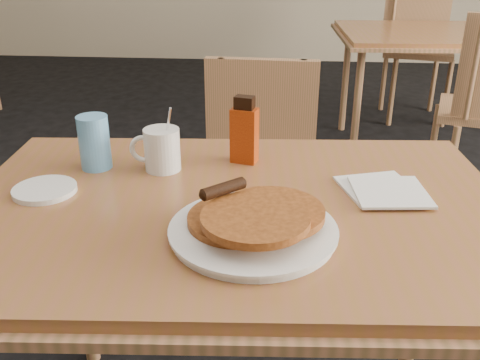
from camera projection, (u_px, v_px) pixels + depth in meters
The scene contains 10 objects.
main_table at pixel (235, 220), 1.14m from camera, with size 1.24×0.88×0.75m.
neighbor_table at pixel (450, 38), 3.17m from camera, with size 1.35×0.94×0.75m.
chair_main_far at pixel (259, 165), 1.89m from camera, with size 0.42×0.42×0.88m.
chair_neighbor_far at pixel (418, 32), 3.91m from camera, with size 0.57×0.57×1.04m.
pancake_plate at pixel (254, 224), 0.99m from camera, with size 0.32×0.32×0.09m.
coffee_mug at pixel (161, 149), 1.26m from camera, with size 0.12×0.09×0.16m.
syrup_bottle at pixel (244, 132), 1.30m from camera, with size 0.07×0.05×0.17m.
napkin_stack at pixel (384, 190), 1.17m from camera, with size 0.20×0.21×0.01m.
blue_tumbler at pixel (94, 142), 1.27m from camera, with size 0.07×0.07×0.13m, color #5EA3DD.
side_saucer at pixel (45, 190), 1.17m from camera, with size 0.14×0.14×0.01m, color white.
Camera 1 is at (0.12, -0.98, 1.26)m, focal length 40.00 mm.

